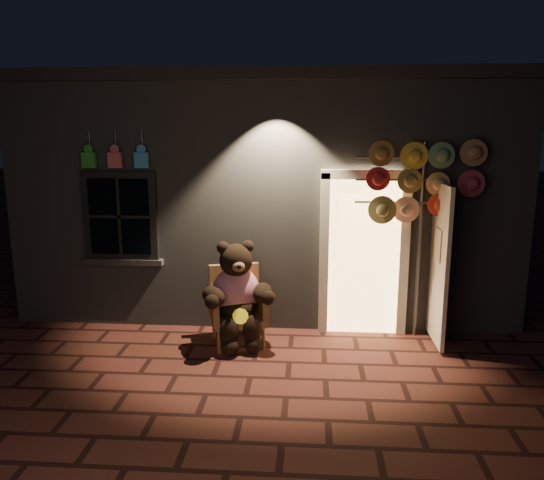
# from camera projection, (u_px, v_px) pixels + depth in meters

# --- Properties ---
(ground) EXTENTS (60.00, 60.00, 0.00)m
(ground) POSITION_uv_depth(u_px,v_px,m) (250.00, 377.00, 5.87)
(ground) COLOR #5A2822
(ground) RESTS_ON ground
(shop_building) EXTENTS (7.30, 5.95, 3.51)m
(shop_building) POSITION_uv_depth(u_px,v_px,m) (274.00, 184.00, 9.41)
(shop_building) COLOR slate
(shop_building) RESTS_ON ground
(wicker_armchair) EXTENTS (0.81, 0.77, 0.98)m
(wicker_armchair) POSITION_uv_depth(u_px,v_px,m) (237.00, 305.00, 6.77)
(wicker_armchair) COLOR olive
(wicker_armchair) RESTS_ON ground
(teddy_bear) EXTENTS (0.93, 0.85, 1.33)m
(teddy_bear) POSITION_uv_depth(u_px,v_px,m) (237.00, 295.00, 6.61)
(teddy_bear) COLOR #CA1546
(teddy_bear) RESTS_ON ground
(hat_rack) EXTENTS (1.58, 0.22, 2.56)m
(hat_rack) POSITION_uv_depth(u_px,v_px,m) (421.00, 181.00, 6.55)
(hat_rack) COLOR #59595E
(hat_rack) RESTS_ON ground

